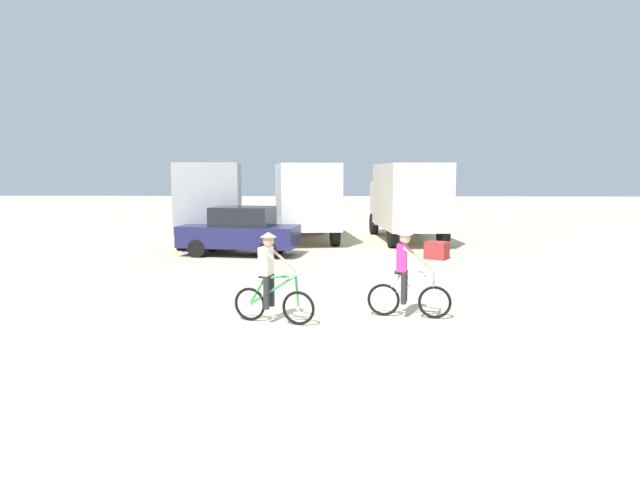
% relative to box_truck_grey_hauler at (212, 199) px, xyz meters
% --- Properties ---
extents(ground_plane, '(120.00, 120.00, 0.00)m').
position_rel_box_truck_grey_hauler_xyz_m(ground_plane, '(4.58, -12.65, -1.87)').
color(ground_plane, beige).
extents(box_truck_grey_hauler, '(3.26, 7.01, 3.35)m').
position_rel_box_truck_grey_hauler_xyz_m(box_truck_grey_hauler, '(0.00, 0.00, 0.00)').
color(box_truck_grey_hauler, '#9E9EA3').
rests_on(box_truck_grey_hauler, ground).
extents(box_truck_avon_van, '(3.33, 7.02, 3.35)m').
position_rel_box_truck_grey_hauler_xyz_m(box_truck_avon_van, '(3.89, 1.05, 0.00)').
color(box_truck_avon_van, white).
rests_on(box_truck_avon_van, ground).
extents(box_truck_cream_rv, '(2.93, 6.93, 3.35)m').
position_rel_box_truck_grey_hauler_xyz_m(box_truck_cream_rv, '(8.36, 0.89, 0.00)').
color(box_truck_cream_rv, beige).
rests_on(box_truck_cream_rv, ground).
extents(sedan_parked, '(4.41, 2.34, 1.76)m').
position_rel_box_truck_grey_hauler_xyz_m(sedan_parked, '(1.83, -3.71, -0.99)').
color(sedan_parked, '#1E1E4C').
rests_on(sedan_parked, ground).
extents(cyclist_orange_shirt, '(1.67, 0.67, 1.82)m').
position_rel_box_truck_grey_hauler_xyz_m(cyclist_orange_shirt, '(4.03, -12.89, -1.03)').
color(cyclist_orange_shirt, black).
rests_on(cyclist_orange_shirt, ground).
extents(cyclist_cowboy_hat, '(1.71, 0.56, 1.82)m').
position_rel_box_truck_grey_hauler_xyz_m(cyclist_cowboy_hat, '(6.78, -12.36, -1.03)').
color(cyclist_cowboy_hat, black).
rests_on(cyclist_cowboy_hat, ground).
extents(supply_crate, '(0.94, 0.90, 0.60)m').
position_rel_box_truck_grey_hauler_xyz_m(supply_crate, '(8.79, -4.37, -1.57)').
color(supply_crate, '#9E2D2D').
rests_on(supply_crate, ground).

